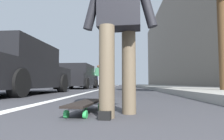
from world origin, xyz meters
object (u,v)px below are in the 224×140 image
skateboard (86,104)px  parked_car_far (93,79)px  pedestrian_distant (98,75)px  parked_car_mid (78,77)px  skater_person (119,17)px  traffic_light (109,60)px  parked_car_near (19,70)px

skateboard → parked_car_far: 17.06m
pedestrian_distant → parked_car_far: bearing=13.8°
parked_car_mid → pedestrian_distant: pedestrian_distant is taller
skateboard → skater_person: (-0.15, -0.35, 0.84)m
skater_person → parked_car_far: skater_person is taller
traffic_light → parked_car_mid: bearing=172.7°
skateboard → traffic_light: (19.66, 1.27, 2.85)m
skater_person → traffic_light: 19.97m
skateboard → pedestrian_distant: (11.86, 1.46, 0.86)m
parked_car_near → parked_car_mid: 6.51m
traffic_light → pedestrian_distant: size_ratio=2.56×
parked_car_far → skater_person: bearing=-169.9°
parked_car_far → pedestrian_distant: pedestrian_distant is taller
pedestrian_distant → skateboard: bearing=-173.0°
parked_car_near → parked_car_far: 13.43m
parked_car_far → traffic_light: size_ratio=0.98×
parked_car_mid → parked_car_near: bearing=178.7°
parked_car_mid → parked_car_far: 6.92m
parked_car_near → parked_car_far: (13.43, 0.03, 0.02)m
skateboard → parked_car_mid: (9.91, 2.51, 0.61)m
skateboard → pedestrian_distant: bearing=7.0°
parked_car_far → pedestrian_distant: 5.13m
skater_person → parked_car_near: (3.56, 3.00, -0.23)m
skater_person → parked_car_far: size_ratio=0.39×
traffic_light → skateboard: bearing=-176.3°
parked_car_near → parked_car_far: size_ratio=1.06×
skateboard → parked_car_mid: 10.24m
skater_person → pedestrian_distant: size_ratio=0.98×
parked_car_near → traffic_light: (16.25, -1.39, 2.24)m
skateboard → parked_car_far: (16.83, 2.69, 0.63)m
parked_car_near → parked_car_mid: size_ratio=1.04×
skater_person → skateboard: bearing=66.7°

